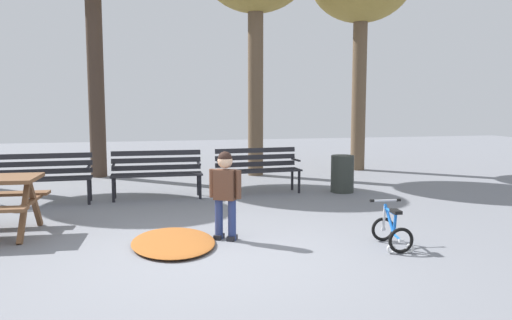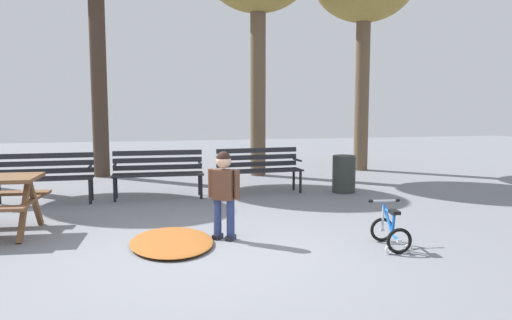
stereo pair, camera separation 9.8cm
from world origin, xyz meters
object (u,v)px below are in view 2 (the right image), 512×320
object	(u,v)px
park_bench_right	(259,166)
kids_bicycle	(391,231)
park_bench_far_left	(45,174)
park_bench_left	(158,170)
trash_bin	(344,174)
child_standing	(224,188)

from	to	relation	value
park_bench_right	kids_bicycle	distance (m)	3.98
park_bench_far_left	park_bench_right	distance (m)	3.80
park_bench_far_left	park_bench_left	xyz separation A→B (m)	(1.90, 0.10, 0.00)
park_bench_far_left	trash_bin	size ratio (longest dim) A/B	2.25
kids_bicycle	trash_bin	world-z (taller)	trash_bin
park_bench_far_left	park_bench_left	distance (m)	1.91
park_bench_right	kids_bicycle	bearing A→B (deg)	-79.94
park_bench_right	trash_bin	xyz separation A→B (m)	(1.61, -0.30, -0.15)
park_bench_right	park_bench_far_left	bearing A→B (deg)	-177.13
park_bench_right	trash_bin	bearing A→B (deg)	-10.61
child_standing	trash_bin	size ratio (longest dim) A/B	1.56
park_bench_left	trash_bin	size ratio (longest dim) A/B	2.26
park_bench_left	kids_bicycle	xyz separation A→B (m)	(2.59, -3.82, -0.31)
park_bench_far_left	trash_bin	world-z (taller)	park_bench_far_left
park_bench_left	trash_bin	bearing A→B (deg)	-3.51
park_bench_far_left	trash_bin	xyz separation A→B (m)	(5.40, -0.11, -0.15)
park_bench_far_left	kids_bicycle	size ratio (longest dim) A/B	2.74
park_bench_far_left	kids_bicycle	bearing A→B (deg)	-39.66
park_bench_left	child_standing	size ratio (longest dim) A/B	1.45
park_bench_right	child_standing	distance (m)	3.34
kids_bicycle	park_bench_far_left	bearing A→B (deg)	140.34
kids_bicycle	park_bench_left	bearing A→B (deg)	124.06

